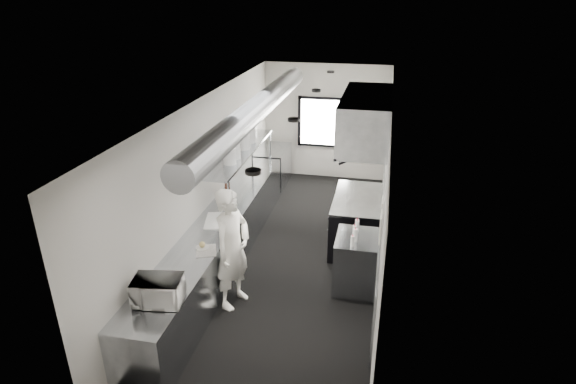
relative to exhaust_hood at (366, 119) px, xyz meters
The scene contains 35 objects.
floor 2.72m from the exhaust_hood, 147.45° to the right, with size 3.00×8.00×0.01m, color black.
ceiling 1.36m from the exhaust_hood, 147.45° to the right, with size 3.00×8.00×0.01m, color silver.
wall_back 3.62m from the exhaust_hood, 108.38° to the left, with size 3.00×0.02×2.80m, color beige.
wall_front 4.93m from the exhaust_hood, 103.13° to the right, with size 3.00×0.02×2.80m, color beige.
wall_left 2.87m from the exhaust_hood, 164.91° to the right, with size 0.02×8.00×2.80m, color beige.
wall_right 1.28m from the exhaust_hood, 60.05° to the right, with size 0.02×8.00×2.80m, color beige.
wall_cladding 1.92m from the exhaust_hood, 46.22° to the right, with size 0.03×5.50×1.10m, color #929A9F.
hvac_duct 1.83m from the exhaust_hood, behind, with size 0.40×0.40×6.40m, color gray.
service_window 3.58m from the exhaust_hood, 108.57° to the left, with size 1.36×0.05×1.25m.
exhaust_hood is the anchor object (origin of this frame).
prep_counter 3.20m from the exhaust_hood, 151.89° to the right, with size 0.70×6.00×0.90m, color #929A9F.
pass_shelf 2.46m from the exhaust_hood, behind, with size 0.45×3.00×0.68m.
range 1.92m from the exhaust_hood, behind, with size 0.88×1.60×0.94m.
bottle_station 2.39m from the exhaust_hood, 87.82° to the right, with size 0.65×0.80×0.90m, color #929A9F.
far_work_table 3.88m from the exhaust_hood, 131.94° to the left, with size 0.70×1.20×0.90m, color #929A9F.
notice_sheet_a 2.09m from the exhaust_hood, 78.88° to the right, with size 0.02×0.28×0.38m, color white.
notice_sheet_b 2.43m from the exhaust_hood, 80.58° to the right, with size 0.02×0.28×0.38m, color white.
line_cook 3.13m from the exhaust_hood, 127.85° to the right, with size 0.68×0.45×1.87m, color white.
microwave 4.35m from the exhaust_hood, 121.92° to the right, with size 0.54×0.41×0.32m, color silver.
deli_tub_a 4.40m from the exhaust_hood, 126.02° to the right, with size 0.14×0.14×0.10m, color silver.
deli_tub_b 4.24m from the exhaust_hood, 126.93° to the right, with size 0.16×0.16×0.11m, color silver.
newspaper 3.41m from the exhaust_hood, 132.39° to the right, with size 0.28×0.35×0.01m, color silver.
small_plate 3.42m from the exhaust_hood, 134.36° to the right, with size 0.20×0.20×0.02m, color white.
pastry 3.39m from the exhaust_hood, 134.36° to the right, with size 0.09×0.09×0.09m, color #E0C675.
cutting_board 2.96m from the exhaust_hood, 148.96° to the right, with size 0.45×0.60×0.02m, color silver.
knife_block 2.78m from the exhaust_hood, behind, with size 0.09×0.21×0.23m, color #522B1D.
plate_stack_a 2.42m from the exhaust_hood, 169.57° to the right, with size 0.24×0.24×0.27m, color white.
plate_stack_b 2.40m from the exhaust_hood, behind, with size 0.24×0.24×0.31m, color white.
plate_stack_c 2.41m from the exhaust_hood, 169.23° to the left, with size 0.25×0.25×0.35m, color white.
plate_stack_d 2.53m from the exhaust_hood, 159.14° to the left, with size 0.25×0.25×0.39m, color white.
squeeze_bottle_a 2.19m from the exhaust_hood, 90.21° to the right, with size 0.06×0.06×0.17m, color silver.
squeeze_bottle_b 2.06m from the exhaust_hood, 89.24° to the right, with size 0.07×0.07×0.20m, color silver.
squeeze_bottle_c 1.95m from the exhaust_hood, 90.11° to the right, with size 0.06×0.06×0.17m, color silver.
squeeze_bottle_d 1.85m from the exhaust_hood, 88.80° to the right, with size 0.06×0.06×0.19m, color silver.
squeeze_bottle_e 1.81m from the exhaust_hood, 89.13° to the right, with size 0.06×0.06×0.17m, color silver.
Camera 1 is at (1.42, -7.10, 4.42)m, focal length 29.35 mm.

